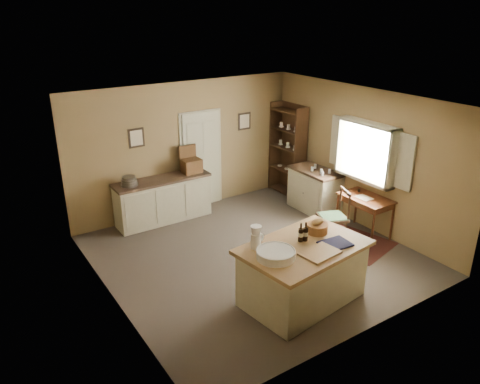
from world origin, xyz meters
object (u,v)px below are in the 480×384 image
object	(u,v)px
shelving_unit	(289,150)
sideboard	(164,198)
work_island	(302,271)
writing_desk	(365,202)
right_cabinet	(315,190)
desk_chair	(332,218)

from	to	relation	value
shelving_unit	sideboard	bearing A→B (deg)	176.24
work_island	shelving_unit	size ratio (longest dim) A/B	0.94
writing_desk	right_cabinet	size ratio (longest dim) A/B	0.86
desk_chair	shelving_unit	bearing A→B (deg)	91.18
desk_chair	right_cabinet	xyz separation A→B (m)	(0.74, 1.30, -0.05)
work_island	shelving_unit	world-z (taller)	shelving_unit
sideboard	desk_chair	distance (m)	3.36
sideboard	shelving_unit	xyz separation A→B (m)	(3.05, -0.20, 0.55)
sideboard	right_cabinet	world-z (taller)	sideboard
work_island	writing_desk	distance (m)	2.59
work_island	right_cabinet	world-z (taller)	work_island
right_cabinet	writing_desk	bearing A→B (deg)	-89.99
writing_desk	shelving_unit	size ratio (longest dim) A/B	0.47
writing_desk	right_cabinet	world-z (taller)	right_cabinet
writing_desk	right_cabinet	bearing A→B (deg)	90.01
writing_desk	desk_chair	size ratio (longest dim) A/B	0.97
work_island	sideboard	world-z (taller)	work_island
work_island	right_cabinet	bearing A→B (deg)	37.65
sideboard	writing_desk	size ratio (longest dim) A/B	2.00
work_island	shelving_unit	xyz separation A→B (m)	(2.54, 3.46, 0.55)
sideboard	writing_desk	bearing A→B (deg)	-42.71
shelving_unit	work_island	bearing A→B (deg)	-126.23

